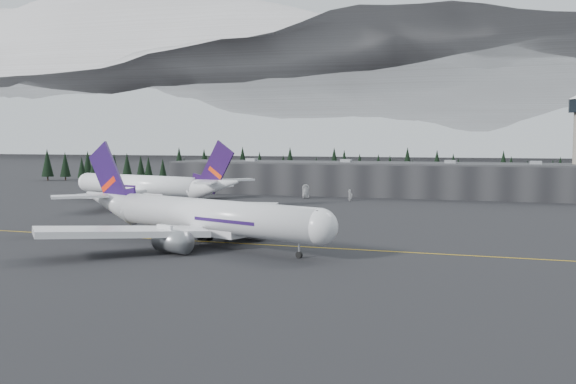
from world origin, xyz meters
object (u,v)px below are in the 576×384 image
(jet_main, at_px, (192,215))
(jet_parked, at_px, (152,186))
(gse_vehicle_a, at_px, (306,197))
(terminal, at_px, (371,178))
(gse_vehicle_b, at_px, (350,199))

(jet_main, height_order, jet_parked, jet_parked)
(jet_main, relative_size, jet_parked, 0.98)
(jet_main, xyz_separation_m, jet_parked, (-49.84, 69.98, 0.07))
(jet_main, bearing_deg, gse_vehicle_a, 113.53)
(terminal, relative_size, gse_vehicle_b, 39.42)
(jet_parked, bearing_deg, gse_vehicle_a, -124.97)
(jet_main, bearing_deg, gse_vehicle_b, 103.70)
(jet_main, relative_size, gse_vehicle_a, 13.42)
(jet_parked, height_order, gse_vehicle_b, jet_parked)
(gse_vehicle_a, height_order, gse_vehicle_b, gse_vehicle_a)
(gse_vehicle_a, bearing_deg, jet_parked, -171.01)
(jet_main, xyz_separation_m, gse_vehicle_a, (-7.00, 105.46, -5.19))
(jet_main, bearing_deg, jet_parked, 145.19)
(terminal, bearing_deg, gse_vehicle_b, -93.52)
(gse_vehicle_b, bearing_deg, jet_parked, -64.61)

